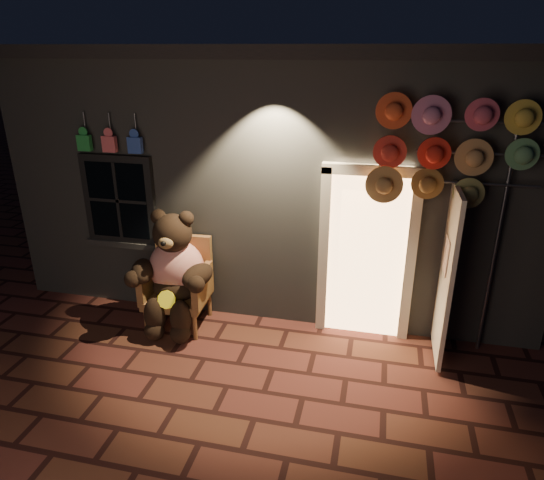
% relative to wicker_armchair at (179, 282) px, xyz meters
% --- Properties ---
extents(ground, '(60.00, 60.00, 0.00)m').
position_rel_wicker_armchair_xyz_m(ground, '(1.00, -1.17, -0.58)').
color(ground, '#52241F').
rests_on(ground, ground).
extents(shop_building, '(7.30, 5.95, 3.51)m').
position_rel_wicker_armchair_xyz_m(shop_building, '(1.01, 2.82, 1.16)').
color(shop_building, slate).
rests_on(shop_building, ground).
extents(wicker_armchair, '(0.83, 0.75, 1.15)m').
position_rel_wicker_armchair_xyz_m(wicker_armchair, '(0.00, 0.00, 0.00)').
color(wicker_armchair, brown).
rests_on(wicker_armchair, ground).
extents(teddy_bear, '(1.15, 0.90, 1.58)m').
position_rel_wicker_armchair_xyz_m(teddy_bear, '(0.00, -0.15, 0.21)').
color(teddy_bear, red).
rests_on(teddy_bear, ground).
extents(hat_rack, '(1.78, 0.22, 2.95)m').
position_rel_wicker_armchair_xyz_m(hat_rack, '(3.12, 0.11, 1.82)').
color(hat_rack, '#59595E').
rests_on(hat_rack, ground).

